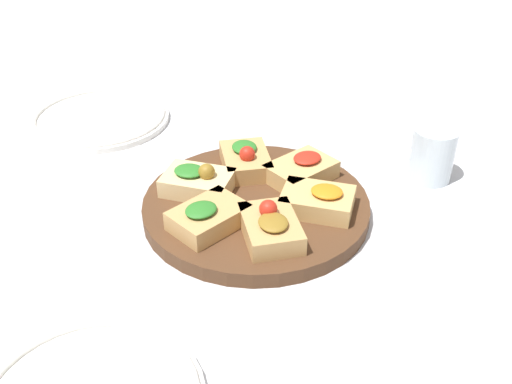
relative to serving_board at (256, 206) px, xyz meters
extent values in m
plane|color=silver|center=(0.00, 0.00, -0.01)|extent=(3.00, 3.00, 0.00)
cylinder|color=#51331E|center=(0.00, 0.00, 0.00)|extent=(0.33, 0.33, 0.02)
cube|color=tan|center=(0.06, 0.06, 0.03)|extent=(0.12, 0.12, 0.03)
ellipsoid|color=#2D7A28|center=(0.07, 0.07, 0.04)|extent=(0.06, 0.06, 0.01)
sphere|color=red|center=(0.05, 0.05, 0.05)|extent=(0.02, 0.02, 0.02)
cube|color=#E5C689|center=(-0.03, 0.08, 0.03)|extent=(0.10, 0.12, 0.03)
ellipsoid|color=#2D7A28|center=(-0.03, 0.10, 0.04)|extent=(0.05, 0.05, 0.01)
sphere|color=olive|center=(-0.02, 0.07, 0.05)|extent=(0.02, 0.02, 0.02)
cube|color=tan|center=(-0.09, 0.02, 0.03)|extent=(0.11, 0.09, 0.03)
ellipsoid|color=#2D7A28|center=(-0.10, 0.02, 0.04)|extent=(0.05, 0.05, 0.01)
cube|color=tan|center=(-0.06, -0.07, 0.03)|extent=(0.12, 0.12, 0.03)
ellipsoid|color=olive|center=(-0.07, -0.07, 0.04)|extent=(0.06, 0.06, 0.01)
sphere|color=red|center=(-0.05, -0.05, 0.05)|extent=(0.02, 0.02, 0.02)
cube|color=tan|center=(0.03, -0.08, 0.03)|extent=(0.10, 0.12, 0.03)
ellipsoid|color=orange|center=(0.03, -0.10, 0.04)|extent=(0.05, 0.05, 0.01)
cube|color=tan|center=(0.09, -0.02, 0.03)|extent=(0.11, 0.09, 0.03)
ellipsoid|color=red|center=(0.10, -0.03, 0.04)|extent=(0.05, 0.05, 0.01)
cylinder|color=white|center=(0.08, 0.41, -0.01)|extent=(0.26, 0.26, 0.01)
torus|color=white|center=(0.08, 0.41, 0.00)|extent=(0.24, 0.24, 0.01)
cylinder|color=silver|center=(0.24, -0.17, 0.03)|extent=(0.07, 0.07, 0.09)
cube|color=white|center=(0.11, -0.31, -0.01)|extent=(0.12, 0.11, 0.01)
camera|label=1|loc=(-0.59, -0.41, 0.49)|focal=42.00mm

